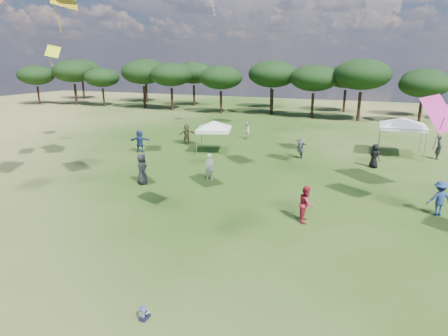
# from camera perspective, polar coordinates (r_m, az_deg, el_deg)

# --- Properties ---
(tree_line) EXTENTS (108.78, 17.63, 7.77)m
(tree_line) POSITION_cam_1_polar(r_m,az_deg,el_deg) (53.33, 19.48, 13.13)
(tree_line) COLOR black
(tree_line) RESTS_ON ground
(tent_left) EXTENTS (5.17, 5.17, 2.91)m
(tent_left) POSITION_cam_1_polar(r_m,az_deg,el_deg) (30.44, -1.55, 6.95)
(tent_left) COLOR gray
(tent_left) RESTS_ON ground
(tent_right) EXTENTS (6.73, 6.73, 3.31)m
(tent_right) POSITION_cam_1_polar(r_m,az_deg,el_deg) (32.63, 25.68, 6.72)
(tent_right) COLOR gray
(tent_right) RESTS_ON ground
(toddler) EXTENTS (0.30, 0.34, 0.47)m
(toddler) POSITION_cam_1_polar(r_m,az_deg,el_deg) (11.86, -12.16, -20.87)
(toddler) COLOR black
(toddler) RESTS_ON ground
(festival_crowd) EXTENTS (28.29, 18.09, 1.91)m
(festival_crowd) POSITION_cam_1_polar(r_m,az_deg,el_deg) (26.81, 7.79, 2.06)
(festival_crowd) COLOR #2E2E33
(festival_crowd) RESTS_ON ground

